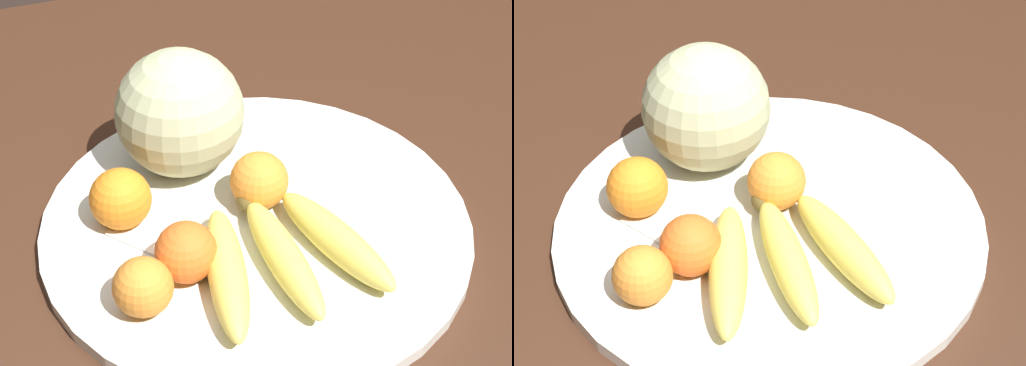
% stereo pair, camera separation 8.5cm
% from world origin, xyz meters
% --- Properties ---
extents(kitchen_table, '(1.53, 1.04, 0.77)m').
position_xyz_m(kitchen_table, '(0.00, 0.00, 0.68)').
color(kitchen_table, '#3D2316').
rests_on(kitchen_table, ground_plane).
extents(fruit_bowl, '(0.45, 0.45, 0.02)m').
position_xyz_m(fruit_bowl, '(0.01, 0.05, 0.78)').
color(fruit_bowl, silver).
rests_on(fruit_bowl, kitchen_table).
extents(melon, '(0.14, 0.14, 0.14)m').
position_xyz_m(melon, '(0.06, -0.06, 0.85)').
color(melon, '#B2B789').
rests_on(melon, fruit_bowl).
extents(banana_bunch, '(0.19, 0.19, 0.04)m').
position_xyz_m(banana_bunch, '(0.01, 0.12, 0.80)').
color(banana_bunch, brown).
rests_on(banana_bunch, fruit_bowl).
extents(orange_front_left, '(0.06, 0.06, 0.06)m').
position_xyz_m(orange_front_left, '(-0.00, 0.03, 0.81)').
color(orange_front_left, orange).
rests_on(orange_front_left, fruit_bowl).
extents(orange_front_right, '(0.06, 0.06, 0.06)m').
position_xyz_m(orange_front_right, '(0.14, 0.01, 0.81)').
color(orange_front_right, orange).
rests_on(orange_front_right, fruit_bowl).
extents(orange_mid_center, '(0.06, 0.06, 0.06)m').
position_xyz_m(orange_mid_center, '(0.15, 0.13, 0.81)').
color(orange_mid_center, orange).
rests_on(orange_mid_center, fruit_bowl).
extents(orange_back_left, '(0.06, 0.06, 0.06)m').
position_xyz_m(orange_back_left, '(0.10, 0.10, 0.81)').
color(orange_back_left, orange).
rests_on(orange_back_left, fruit_bowl).
extents(produce_tag, '(0.09, 0.10, 0.00)m').
position_xyz_m(produce_tag, '(0.12, 0.05, 0.78)').
color(produce_tag, white).
rests_on(produce_tag, fruit_bowl).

